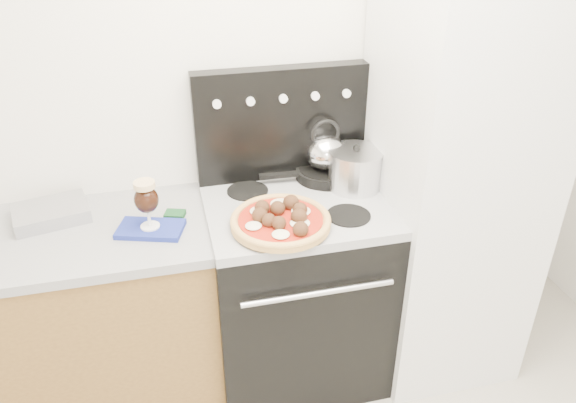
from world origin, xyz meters
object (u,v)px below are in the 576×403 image
object	(u,v)px
stove_body	(295,293)
beer_glass	(147,204)
stock_pot	(355,170)
tea_kettle	(325,149)
oven_mitt	(151,229)
skillet	(324,173)
pizza	(281,219)
fridge	(452,181)
base_cabinet	(43,330)
pizza_pan	(281,226)

from	to	relation	value
stove_body	beer_glass	world-z (taller)	beer_glass
stock_pot	tea_kettle	bearing A→B (deg)	131.64
oven_mitt	skillet	world-z (taller)	skillet
skillet	tea_kettle	size ratio (longest dim) A/B	1.30
pizza	stock_pot	bearing A→B (deg)	32.43
stove_body	tea_kettle	size ratio (longest dim) A/B	4.46
tea_kettle	fridge	bearing A→B (deg)	-33.37
base_cabinet	fridge	size ratio (longest dim) A/B	0.76
oven_mitt	beer_glass	size ratio (longest dim) A/B	1.24
pizza	stock_pot	world-z (taller)	stock_pot
base_cabinet	oven_mitt	world-z (taller)	oven_mitt
fridge	stock_pot	size ratio (longest dim) A/B	8.34
base_cabinet	pizza_pan	bearing A→B (deg)	-10.98
beer_glass	tea_kettle	bearing A→B (deg)	17.07
base_cabinet	skillet	size ratio (longest dim) A/B	5.64
base_cabinet	fridge	world-z (taller)	fridge
pizza	stock_pot	size ratio (longest dim) A/B	1.71
base_cabinet	tea_kettle	size ratio (longest dim) A/B	7.34
tea_kettle	stock_pot	size ratio (longest dim) A/B	0.87
pizza_pan	base_cabinet	bearing A→B (deg)	169.02
fridge	pizza_pan	size ratio (longest dim) A/B	5.66
base_cabinet	tea_kettle	xyz separation A→B (m)	(1.29, 0.17, 0.63)
pizza_pan	skillet	xyz separation A→B (m)	(0.29, 0.36, 0.02)
pizza_pan	oven_mitt	bearing A→B (deg)	166.02
fridge	tea_kettle	size ratio (longest dim) A/B	9.62
oven_mitt	tea_kettle	distance (m)	0.83
pizza_pan	stock_pot	world-z (taller)	stock_pot
base_cabinet	stock_pot	distance (m)	1.50
pizza_pan	skillet	world-z (taller)	skillet
stove_body	pizza	world-z (taller)	pizza
base_cabinet	pizza	xyz separation A→B (m)	(1.00, -0.19, 0.53)
fridge	oven_mitt	xyz separation A→B (m)	(-1.30, -0.02, -0.04)
stove_body	skillet	bearing A→B (deg)	47.06
pizza_pan	stock_pot	distance (m)	0.47
skillet	stock_pot	distance (m)	0.17
skillet	stock_pot	xyz separation A→B (m)	(0.10, -0.12, 0.06)
stove_body	pizza_pan	xyz separation A→B (m)	(-0.11, -0.17, 0.49)
base_cabinet	fridge	bearing A→B (deg)	-1.59
tea_kettle	skillet	bearing A→B (deg)	0.00
stove_body	oven_mitt	bearing A→B (deg)	-175.67
skillet	base_cabinet	bearing A→B (deg)	-172.49
fridge	pizza	size ratio (longest dim) A/B	4.87
stove_body	tea_kettle	distance (m)	0.68
fridge	stock_pot	bearing A→B (deg)	165.97
stove_body	skillet	distance (m)	0.57
stock_pot	skillet	bearing A→B (deg)	131.64
fridge	pizza_pan	xyz separation A→B (m)	(-0.81, -0.14, -0.02)
stock_pot	base_cabinet	bearing A→B (deg)	-177.78
beer_glass	oven_mitt	bearing A→B (deg)	0.00
base_cabinet	pizza	bearing A→B (deg)	-10.98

